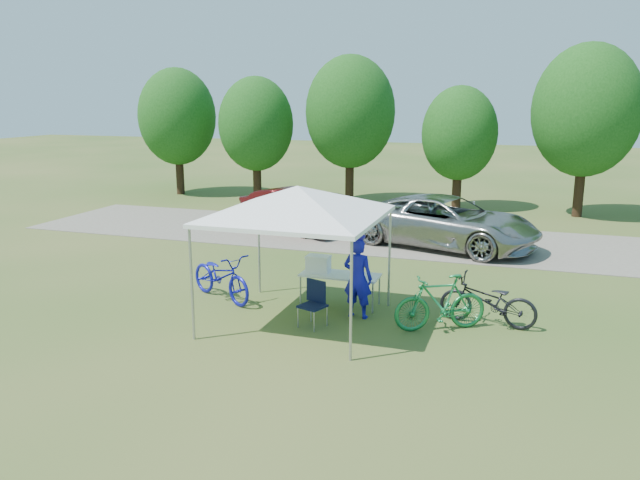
% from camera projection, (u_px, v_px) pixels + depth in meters
% --- Properties ---
extents(ground, '(100.00, 100.00, 0.00)m').
position_uv_depth(ground, '(298.00, 321.00, 12.46)').
color(ground, '#2D5119').
rests_on(ground, ground).
extents(gravel_strip, '(24.00, 5.00, 0.02)m').
position_uv_depth(gravel_strip, '(386.00, 237.00, 19.85)').
color(gravel_strip, gray).
rests_on(gravel_strip, ground).
extents(canopy, '(4.53, 4.53, 3.00)m').
position_uv_depth(canopy, '(297.00, 190.00, 11.86)').
color(canopy, '#A5A5AA').
rests_on(canopy, ground).
extents(treeline, '(24.89, 4.28, 6.30)m').
position_uv_depth(treeline, '(414.00, 119.00, 24.74)').
color(treeline, '#382314').
rests_on(treeline, ground).
extents(folding_table, '(1.68, 0.70, 0.69)m').
position_uv_depth(folding_table, '(340.00, 276.00, 13.29)').
color(folding_table, white).
rests_on(folding_table, ground).
extents(folding_chair, '(0.58, 0.61, 0.89)m').
position_uv_depth(folding_chair, '(314.00, 299.00, 12.14)').
color(folding_chair, black).
rests_on(folding_chair, ground).
extents(cooler, '(0.51, 0.35, 0.37)m').
position_uv_depth(cooler, '(318.00, 264.00, 13.39)').
color(cooler, white).
rests_on(cooler, folding_table).
extents(ice_cream_cup, '(0.07, 0.07, 0.05)m').
position_uv_depth(ice_cream_cup, '(363.00, 276.00, 13.07)').
color(ice_cream_cup, '#CEDE34').
rests_on(ice_cream_cup, folding_table).
extents(cyclist, '(0.63, 0.44, 1.65)m').
position_uv_depth(cyclist, '(358.00, 278.00, 12.52)').
color(cyclist, '#1514A6').
rests_on(cyclist, ground).
extents(bike_blue, '(2.11, 1.58, 1.06)m').
position_uv_depth(bike_blue, '(221.00, 276.00, 13.71)').
color(bike_blue, '#1315AD').
rests_on(bike_blue, ground).
extents(bike_green, '(1.84, 1.33, 1.09)m').
position_uv_depth(bike_green, '(440.00, 303.00, 11.89)').
color(bike_green, '#19743B').
rests_on(bike_green, ground).
extents(bike_dark, '(1.96, 0.90, 0.99)m').
position_uv_depth(bike_dark, '(488.00, 301.00, 12.15)').
color(bike_dark, black).
rests_on(bike_dark, ground).
extents(minivan, '(5.91, 3.96, 1.51)m').
position_uv_depth(minivan, '(447.00, 222.00, 18.42)').
color(minivan, '#A09F9B').
rests_on(minivan, gravel_strip).
extents(sedan, '(4.32, 3.13, 1.36)m').
position_uv_depth(sedan, '(293.00, 210.00, 20.80)').
color(sedan, '#430B0D').
rests_on(sedan, gravel_strip).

